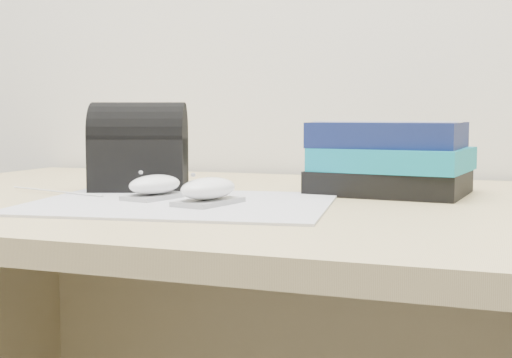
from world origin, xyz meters
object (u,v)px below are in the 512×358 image
(desk, at_px, (367,353))
(mouse_rear, at_px, (155,187))
(mouse_front, at_px, (208,191))
(pouch, at_px, (139,148))
(book_stack, at_px, (391,158))

(desk, distance_m, mouse_rear, 0.40)
(mouse_rear, height_order, mouse_front, mouse_front)
(pouch, bearing_deg, mouse_rear, -51.30)
(mouse_front, bearing_deg, mouse_rear, 160.98)
(desk, xyz_separation_m, book_stack, (0.02, 0.06, 0.29))
(desk, height_order, mouse_rear, mouse_rear)
(desk, relative_size, mouse_rear, 15.77)
(book_stack, xyz_separation_m, pouch, (-0.38, -0.11, 0.01))
(mouse_front, height_order, pouch, pouch)
(mouse_front, relative_size, book_stack, 0.44)
(mouse_front, bearing_deg, desk, 44.92)
(mouse_rear, relative_size, mouse_front, 0.95)
(mouse_front, bearing_deg, book_stack, 49.93)
(desk, bearing_deg, mouse_front, -135.08)
(mouse_rear, xyz_separation_m, pouch, (-0.08, 0.10, 0.05))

